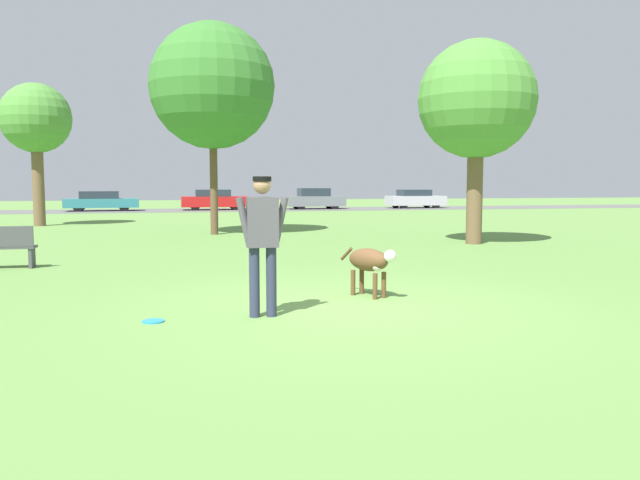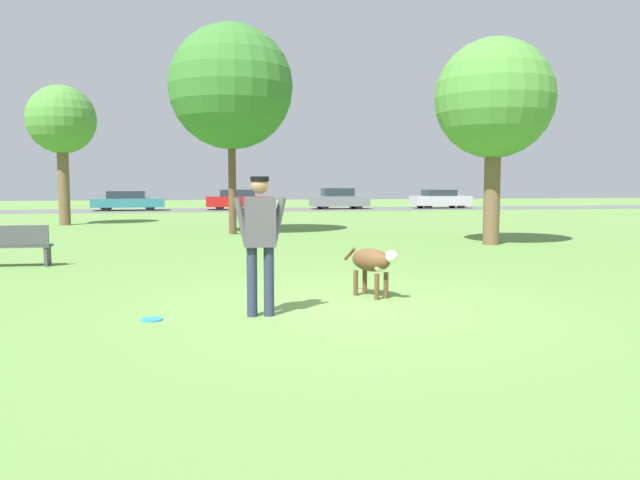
# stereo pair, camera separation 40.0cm
# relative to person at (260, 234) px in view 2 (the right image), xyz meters

# --- Properties ---
(ground_plane) EXTENTS (120.00, 120.00, 0.00)m
(ground_plane) POSITION_rel_person_xyz_m (1.18, 0.25, -1.04)
(ground_plane) COLOR #608C42
(far_road_strip) EXTENTS (120.00, 6.00, 0.01)m
(far_road_strip) POSITION_rel_person_xyz_m (1.18, 33.09, -1.03)
(far_road_strip) COLOR #5B5B59
(far_road_strip) RESTS_ON ground_plane
(person) EXTENTS (0.66, 0.24, 1.75)m
(person) POSITION_rel_person_xyz_m (0.00, 0.00, 0.00)
(person) COLOR #2D334C
(person) RESTS_ON ground_plane
(dog) EXTENTS (0.63, 1.03, 0.73)m
(dog) POSITION_rel_person_xyz_m (1.74, 1.00, -0.52)
(dog) COLOR brown
(dog) RESTS_ON ground_plane
(frisbee) EXTENTS (0.26, 0.26, 0.02)m
(frisbee) POSITION_rel_person_xyz_m (-1.33, 0.01, -1.03)
(frisbee) COLOR #268CE5
(frisbee) RESTS_ON ground_plane
(tree_near_right) EXTENTS (3.21, 3.21, 5.57)m
(tree_near_right) POSITION_rel_person_xyz_m (7.15, 8.14, 2.89)
(tree_near_right) COLOR brown
(tree_near_right) RESTS_ON ground_plane
(tree_mid_center) EXTENTS (4.06, 4.06, 6.86)m
(tree_mid_center) POSITION_rel_person_xyz_m (0.39, 13.17, 3.78)
(tree_mid_center) COLOR brown
(tree_mid_center) RESTS_ON ground_plane
(tree_far_left) EXTENTS (2.73, 2.73, 5.62)m
(tree_far_left) POSITION_rel_person_xyz_m (-6.07, 19.17, 3.14)
(tree_far_left) COLOR brown
(tree_far_left) RESTS_ON ground_plane
(parked_car_teal) EXTENTS (4.51, 2.02, 1.24)m
(parked_car_teal) POSITION_rel_person_xyz_m (-5.07, 33.34, -0.42)
(parked_car_teal) COLOR teal
(parked_car_teal) RESTS_ON ground_plane
(parked_car_red) EXTENTS (4.28, 1.84, 1.32)m
(parked_car_red) POSITION_rel_person_xyz_m (1.89, 33.32, -0.38)
(parked_car_red) COLOR red
(parked_car_red) RESTS_ON ground_plane
(parked_car_grey) EXTENTS (3.85, 1.73, 1.41)m
(parked_car_grey) POSITION_rel_person_xyz_m (8.59, 33.22, -0.36)
(parked_car_grey) COLOR slate
(parked_car_grey) RESTS_ON ground_plane
(parked_car_silver) EXTENTS (3.98, 1.78, 1.29)m
(parked_car_silver) POSITION_rel_person_xyz_m (15.82, 33.23, -0.40)
(parked_car_silver) COLOR #B7B7BC
(parked_car_silver) RESTS_ON ground_plane
(park_bench) EXTENTS (1.41, 0.43, 0.84)m
(park_bench) POSITION_rel_person_xyz_m (-4.39, 5.64, -0.59)
(park_bench) COLOR #47474C
(park_bench) RESTS_ON ground_plane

